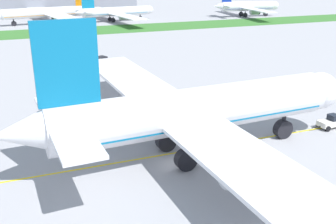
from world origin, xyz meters
The scene contains 10 objects.
ground_plane centered at (0.00, 0.00, 0.00)m, with size 600.00×600.00×0.00m, color #9E9EA3.
apron_taxi_line centered at (0.00, 2.94, 0.00)m, with size 280.00×0.36×0.01m, color yellow.
grass_median_strip centered at (0.00, 122.79, 0.05)m, with size 320.00×24.00×0.10m, color #38722D.
airliner_foreground centered at (3.19, 1.21, 6.48)m, with size 49.34×76.29×19.12m.
pushback_tug centered at (28.15, 2.50, 0.99)m, with size 5.76×2.54×2.19m.
ground_crew_wingwalker_port centered at (0.34, 3.91, 0.95)m, with size 0.55×0.26×1.56m.
service_truck_baggage_loader centered at (1.40, 57.26, 1.46)m, with size 6.37×4.50×2.64m.
parked_airliner_far_centre centered at (-0.88, 151.49, 5.03)m, with size 48.43×78.28×14.81m.
parked_airliner_far_right centered at (29.19, 147.98, 4.61)m, with size 40.19×63.85×13.58m.
parked_airliner_far_outer centered at (99.02, 142.77, 5.29)m, with size 37.30×57.01×15.65m.
Camera 1 is at (-17.48, -43.18, 24.13)m, focal length 42.36 mm.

